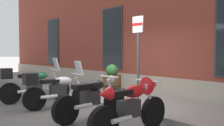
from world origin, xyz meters
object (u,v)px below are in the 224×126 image
at_px(motorcycle_green_touring, 32,84).
at_px(motorcycle_red_sport, 133,104).
at_px(motorcycle_silver_touring, 56,89).
at_px(barrel_planter, 112,82).
at_px(parking_sign, 138,47).
at_px(motorcycle_black_naked, 93,98).

bearing_deg(motorcycle_green_touring, motorcycle_red_sport, 2.60).
bearing_deg(motorcycle_silver_touring, barrel_planter, 89.50).
height_order(motorcycle_green_touring, parking_sign, parking_sign).
bearing_deg(parking_sign, motorcycle_green_touring, -146.47).
bearing_deg(barrel_planter, motorcycle_green_touring, -119.98).
bearing_deg(parking_sign, motorcycle_red_sport, -48.45).
xyz_separation_m(motorcycle_black_naked, barrel_planter, (-1.54, 1.91, 0.08)).
xyz_separation_m(motorcycle_black_naked, parking_sign, (-0.06, 1.56, 1.21)).
bearing_deg(barrel_planter, motorcycle_silver_touring, -90.50).
height_order(motorcycle_green_touring, motorcycle_black_naked, motorcycle_green_touring).
bearing_deg(motorcycle_black_naked, motorcycle_red_sport, -2.40).
bearing_deg(barrel_planter, motorcycle_black_naked, -51.13).
relative_size(motorcycle_green_touring, barrel_planter, 2.12).
bearing_deg(parking_sign, motorcycle_black_naked, -87.95).
distance_m(motorcycle_red_sport, barrel_planter, 3.52).
bearing_deg(motorcycle_green_touring, barrel_planter, 60.02).
distance_m(motorcycle_black_naked, barrel_planter, 2.46).
bearing_deg(motorcycle_red_sport, parking_sign, 131.55).
xyz_separation_m(motorcycle_silver_touring, motorcycle_black_naked, (1.56, 0.11, -0.06)).
distance_m(motorcycle_green_touring, motorcycle_black_naked, 2.80).
distance_m(motorcycle_silver_touring, barrel_planter, 2.02).
relative_size(motorcycle_silver_touring, parking_sign, 0.84).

